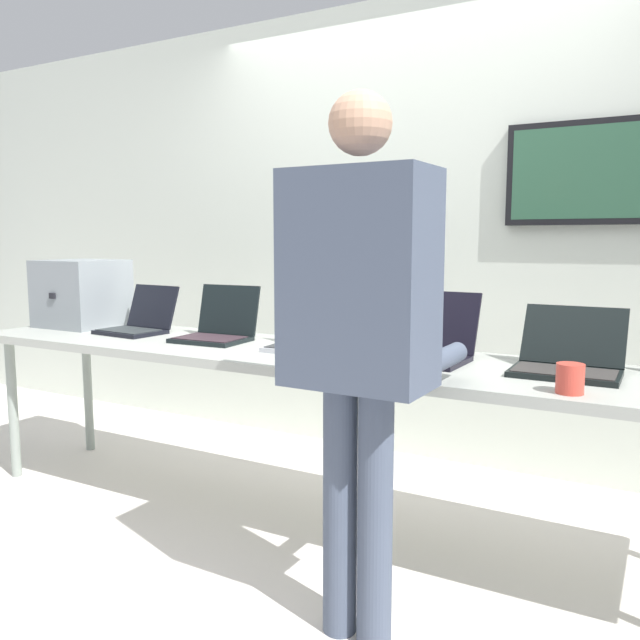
{
  "coord_description": "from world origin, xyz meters",
  "views": [
    {
      "loc": [
        1.34,
        -2.37,
        1.27
      ],
      "look_at": [
        -0.06,
        0.16,
        0.9
      ],
      "focal_mm": 36.07,
      "sensor_mm": 36.0,
      "label": 1
    }
  ],
  "objects_px": {
    "laptop_station_0": "(139,322)",
    "person": "(360,318)",
    "laptop_station_1": "(218,328)",
    "coffee_mug": "(570,379)",
    "workbench": "(315,363)",
    "laptop_station_2": "(315,337)",
    "laptop_station_4": "(568,358)",
    "laptop_station_3": "(431,345)",
    "equipment_box": "(82,293)"
  },
  "relations": [
    {
      "from": "workbench",
      "to": "laptop_station_1",
      "type": "height_order",
      "value": "laptop_station_1"
    },
    {
      "from": "equipment_box",
      "to": "laptop_station_0",
      "type": "distance_m",
      "value": 0.48
    },
    {
      "from": "coffee_mug",
      "to": "equipment_box",
      "type": "bearing_deg",
      "value": 172.22
    },
    {
      "from": "laptop_station_0",
      "to": "coffee_mug",
      "type": "xyz_separation_m",
      "value": [
        2.16,
        -0.32,
        -0.01
      ]
    },
    {
      "from": "workbench",
      "to": "laptop_station_2",
      "type": "xyz_separation_m",
      "value": [
        -0.03,
        0.06,
        0.1
      ]
    },
    {
      "from": "laptop_station_3",
      "to": "laptop_station_0",
      "type": "bearing_deg",
      "value": -179.51
    },
    {
      "from": "workbench",
      "to": "laptop_station_3",
      "type": "relative_size",
      "value": 9.77
    },
    {
      "from": "workbench",
      "to": "coffee_mug",
      "type": "bearing_deg",
      "value": -13.21
    },
    {
      "from": "person",
      "to": "coffee_mug",
      "type": "relative_size",
      "value": 17.74
    },
    {
      "from": "laptop_station_0",
      "to": "person",
      "type": "bearing_deg",
      "value": -23.34
    },
    {
      "from": "laptop_station_2",
      "to": "person",
      "type": "xyz_separation_m",
      "value": [
        0.54,
        -0.68,
        0.19
      ]
    },
    {
      "from": "laptop_station_3",
      "to": "equipment_box",
      "type": "bearing_deg",
      "value": 179.26
    },
    {
      "from": "equipment_box",
      "to": "laptop_station_1",
      "type": "bearing_deg",
      "value": -2.42
    },
    {
      "from": "laptop_station_0",
      "to": "laptop_station_1",
      "type": "relative_size",
      "value": 1.0
    },
    {
      "from": "laptop_station_1",
      "to": "person",
      "type": "height_order",
      "value": "person"
    },
    {
      "from": "laptop_station_1",
      "to": "laptop_station_4",
      "type": "relative_size",
      "value": 0.94
    },
    {
      "from": "laptop_station_1",
      "to": "laptop_station_2",
      "type": "distance_m",
      "value": 0.54
    },
    {
      "from": "laptop_station_2",
      "to": "laptop_station_1",
      "type": "bearing_deg",
      "value": 179.61
    },
    {
      "from": "laptop_station_0",
      "to": "laptop_station_4",
      "type": "xyz_separation_m",
      "value": [
        2.1,
        0.01,
        -0.0
      ]
    },
    {
      "from": "laptop_station_4",
      "to": "laptop_station_2",
      "type": "bearing_deg",
      "value": -179.1
    },
    {
      "from": "laptop_station_0",
      "to": "laptop_station_2",
      "type": "distance_m",
      "value": 1.06
    },
    {
      "from": "laptop_station_2",
      "to": "coffee_mug",
      "type": "height_order",
      "value": "laptop_station_2"
    },
    {
      "from": "workbench",
      "to": "coffee_mug",
      "type": "distance_m",
      "value": 1.1
    },
    {
      "from": "laptop_station_4",
      "to": "person",
      "type": "relative_size",
      "value": 0.22
    },
    {
      "from": "equipment_box",
      "to": "coffee_mug",
      "type": "xyz_separation_m",
      "value": [
        2.62,
        -0.36,
        -0.14
      ]
    },
    {
      "from": "laptop_station_0",
      "to": "coffee_mug",
      "type": "relative_size",
      "value": 3.61
    },
    {
      "from": "laptop_station_3",
      "to": "coffee_mug",
      "type": "bearing_deg",
      "value": -30.02
    },
    {
      "from": "laptop_station_1",
      "to": "coffee_mug",
      "type": "distance_m",
      "value": 1.67
    },
    {
      "from": "coffee_mug",
      "to": "workbench",
      "type": "bearing_deg",
      "value": 166.79
    },
    {
      "from": "workbench",
      "to": "laptop_station_3",
      "type": "distance_m",
      "value": 0.51
    },
    {
      "from": "workbench",
      "to": "person",
      "type": "bearing_deg",
      "value": -50.83
    },
    {
      "from": "laptop_station_0",
      "to": "person",
      "type": "height_order",
      "value": "person"
    },
    {
      "from": "laptop_station_1",
      "to": "person",
      "type": "distance_m",
      "value": 1.3
    },
    {
      "from": "laptop_station_0",
      "to": "person",
      "type": "distance_m",
      "value": 1.75
    },
    {
      "from": "laptop_station_2",
      "to": "equipment_box",
      "type": "bearing_deg",
      "value": 178.3
    },
    {
      "from": "laptop_station_1",
      "to": "equipment_box",
      "type": "bearing_deg",
      "value": 177.58
    },
    {
      "from": "workbench",
      "to": "laptop_station_1",
      "type": "bearing_deg",
      "value": 173.4
    },
    {
      "from": "equipment_box",
      "to": "person",
      "type": "bearing_deg",
      "value": -19.49
    },
    {
      "from": "laptop_station_2",
      "to": "laptop_station_3",
      "type": "bearing_deg",
      "value": 2.01
    },
    {
      "from": "equipment_box",
      "to": "coffee_mug",
      "type": "height_order",
      "value": "equipment_box"
    },
    {
      "from": "laptop_station_0",
      "to": "laptop_station_2",
      "type": "bearing_deg",
      "value": -0.27
    },
    {
      "from": "laptop_station_1",
      "to": "coffee_mug",
      "type": "height_order",
      "value": "laptop_station_1"
    },
    {
      "from": "laptop_station_4",
      "to": "laptop_station_3",
      "type": "bearing_deg",
      "value": 179.79
    },
    {
      "from": "laptop_station_1",
      "to": "laptop_station_4",
      "type": "xyz_separation_m",
      "value": [
        1.59,
        0.01,
        -0.01
      ]
    },
    {
      "from": "equipment_box",
      "to": "person",
      "type": "xyz_separation_m",
      "value": [
        2.06,
        -0.73,
        0.06
      ]
    },
    {
      "from": "laptop_station_0",
      "to": "laptop_station_1",
      "type": "xyz_separation_m",
      "value": [
        0.51,
        -0.0,
        0.0
      ]
    },
    {
      "from": "person",
      "to": "workbench",
      "type": "bearing_deg",
      "value": 129.17
    },
    {
      "from": "laptop_station_0",
      "to": "workbench",
      "type": "bearing_deg",
      "value": -3.57
    },
    {
      "from": "laptop_station_2",
      "to": "coffee_mug",
      "type": "relative_size",
      "value": 4.04
    },
    {
      "from": "laptop_station_3",
      "to": "laptop_station_4",
      "type": "xyz_separation_m",
      "value": [
        0.52,
        -0.0,
        -0.01
      ]
    }
  ]
}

